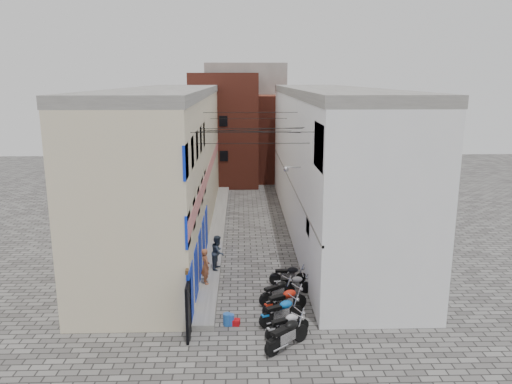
{
  "coord_description": "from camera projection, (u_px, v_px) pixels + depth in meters",
  "views": [
    {
      "loc": [
        -0.51,
        -17.66,
        9.6
      ],
      "look_at": [
        0.36,
        11.05,
        3.0
      ],
      "focal_mm": 35.0,
      "sensor_mm": 36.0,
      "label": 1
    }
  ],
  "objects": [
    {
      "name": "motorcycle_g",
      "position": [
        289.0,
        274.0,
        23.59
      ],
      "size": [
        1.85,
        0.6,
        1.06
      ],
      "primitive_type": null,
      "rotation": [
        0.0,
        0.0,
        -1.56
      ],
      "color": "black",
      "rests_on": "ground"
    },
    {
      "name": "person_b",
      "position": [
        218.0,
        252.0,
        24.85
      ],
      "size": [
        0.81,
        0.95,
        1.72
      ],
      "primitive_type": "imported",
      "rotation": [
        0.0,
        0.0,
        1.37
      ],
      "color": "#2C3643",
      "rests_on": "plinth"
    },
    {
      "name": "motorcycle_a",
      "position": [
        287.0,
        333.0,
        17.98
      ],
      "size": [
        2.05,
        1.9,
        1.23
      ],
      "primitive_type": null,
      "rotation": [
        0.0,
        0.0,
        -0.86
      ],
      "color": "black",
      "rests_on": "ground"
    },
    {
      "name": "building_far_brick_right",
      "position": [
        278.0,
        137.0,
        47.78
      ],
      "size": [
        5.0,
        6.0,
        8.0
      ],
      "primitive_type": "cube",
      "color": "maroon",
      "rests_on": "ground"
    },
    {
      "name": "building_right",
      "position": [
        329.0,
        161.0,
        31.16
      ],
      "size": [
        5.94,
        26.0,
        9.0
      ],
      "color": "white",
      "rests_on": "ground"
    },
    {
      "name": "person_a",
      "position": [
        206.0,
        266.0,
        23.05
      ],
      "size": [
        0.59,
        0.72,
        1.69
      ],
      "primitive_type": "imported",
      "rotation": [
        0.0,
        0.0,
        1.93
      ],
      "color": "#9A5538",
      "rests_on": "plinth"
    },
    {
      "name": "water_jug_far",
      "position": [
        231.0,
        320.0,
        19.77
      ],
      "size": [
        0.37,
        0.37,
        0.45
      ],
      "primitive_type": "cylinder",
      "rotation": [
        0.0,
        0.0,
        -0.33
      ],
      "color": "blue",
      "rests_on": "ground"
    },
    {
      "name": "water_jug_near",
      "position": [
        227.0,
        319.0,
        19.76
      ],
      "size": [
        0.41,
        0.41,
        0.49
      ],
      "primitive_type": "cylinder",
      "rotation": [
        0.0,
        0.0,
        -0.41
      ],
      "color": "#2259AD",
      "rests_on": "ground"
    },
    {
      "name": "red_crate",
      "position": [
        235.0,
        322.0,
        19.8
      ],
      "size": [
        0.43,
        0.36,
        0.24
      ],
      "primitive_type": "cube",
      "rotation": [
        0.0,
        0.0,
        -0.19
      ],
      "color": "#B00C12",
      "rests_on": "ground"
    },
    {
      "name": "building_far_concrete",
      "position": [
        246.0,
        118.0,
        51.25
      ],
      "size": [
        8.0,
        5.0,
        11.0
      ],
      "primitive_type": "cube",
      "color": "slate",
      "rests_on": "ground"
    },
    {
      "name": "plinth",
      "position": [
        218.0,
        229.0,
        31.94
      ],
      "size": [
        0.9,
        26.0,
        0.25
      ],
      "primitive_type": "cube",
      "color": "slate",
      "rests_on": "ground"
    },
    {
      "name": "motorcycle_f",
      "position": [
        293.0,
        283.0,
        22.65
      ],
      "size": [
        1.69,
        0.54,
        0.98
      ],
      "primitive_type": null,
      "rotation": [
        0.0,
        0.0,
        -1.57
      ],
      "color": "#ABABB0",
      "rests_on": "ground"
    },
    {
      "name": "building_left",
      "position": [
        169.0,
        162.0,
        30.83
      ],
      "size": [
        5.1,
        27.0,
        9.0
      ],
      "color": "beige",
      "rests_on": "ground"
    },
    {
      "name": "far_shopfront",
      "position": [
        247.0,
        176.0,
        43.64
      ],
      "size": [
        2.0,
        0.3,
        2.4
      ],
      "primitive_type": "cube",
      "color": "black",
      "rests_on": "ground"
    },
    {
      "name": "motorcycle_d",
      "position": [
        285.0,
        300.0,
        20.68
      ],
      "size": [
        2.17,
        1.56,
        1.22
      ],
      "primitive_type": null,
      "rotation": [
        0.0,
        0.0,
        -1.09
      ],
      "color": "red",
      "rests_on": "ground"
    },
    {
      "name": "motorcycle_e",
      "position": [
        277.0,
        290.0,
        21.74
      ],
      "size": [
        1.92,
        1.6,
        1.11
      ],
      "primitive_type": null,
      "rotation": [
        0.0,
        0.0,
        -0.96
      ],
      "color": "black",
      "rests_on": "ground"
    },
    {
      "name": "motorcycle_b",
      "position": [
        287.0,
        324.0,
        18.81
      ],
      "size": [
        1.95,
        1.36,
        1.09
      ],
      "primitive_type": null,
      "rotation": [
        0.0,
        0.0,
        -1.12
      ],
      "color": "#ACABB0",
      "rests_on": "ground"
    },
    {
      "name": "motorcycle_c",
      "position": [
        281.0,
        310.0,
        19.81
      ],
      "size": [
        2.06,
        1.48,
        1.15
      ],
      "primitive_type": null,
      "rotation": [
        0.0,
        0.0,
        -1.09
      ],
      "color": "#0C5BB5",
      "rests_on": "ground"
    },
    {
      "name": "building_far_brick_left",
      "position": [
        225.0,
        129.0,
        45.46
      ],
      "size": [
        6.0,
        6.0,
        10.0
      ],
      "primitive_type": "cube",
      "color": "maroon",
      "rests_on": "ground"
    },
    {
      "name": "overhead_wires",
      "position": [
        251.0,
        128.0,
        25.21
      ],
      "size": [
        5.8,
        13.02,
        1.32
      ],
      "color": "black",
      "rests_on": "ground"
    },
    {
      "name": "ground",
      "position": [
        255.0,
        331.0,
        19.36
      ],
      "size": [
        90.0,
        90.0,
        0.0
      ],
      "primitive_type": "plane",
      "color": "#4F4D4B",
      "rests_on": "ground"
    }
  ]
}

